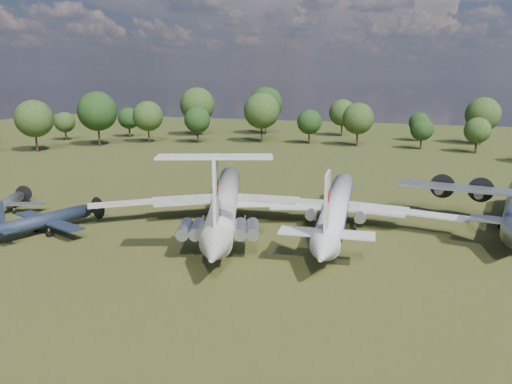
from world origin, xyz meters
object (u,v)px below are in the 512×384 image
(small_prop_west, at_px, (44,224))
(small_prop_northwest, at_px, (5,206))
(il62_airliner, at_px, (225,207))
(tu104_jet, at_px, (336,212))
(person_on_il62, at_px, (218,208))

(small_prop_west, relative_size, small_prop_northwest, 1.21)
(il62_airliner, relative_size, tu104_jet, 1.10)
(tu104_jet, bearing_deg, small_prop_northwest, -175.45)
(small_prop_northwest, xyz_separation_m, person_on_il62, (34.61, -6.01, 4.34))
(tu104_jet, xyz_separation_m, small_prop_northwest, (-44.19, -8.47, -1.02))
(il62_airliner, bearing_deg, person_on_il62, -90.00)
(small_prop_west, bearing_deg, tu104_jet, 42.39)
(small_prop_west, xyz_separation_m, small_prop_northwest, (-11.64, 5.49, -0.21))
(small_prop_northwest, height_order, person_on_il62, person_on_il62)
(il62_airliner, xyz_separation_m, small_prop_northwest, (-30.43, -5.62, -1.18))
(tu104_jet, height_order, small_prop_northwest, tu104_jet)
(tu104_jet, bearing_deg, person_on_il62, -129.77)
(small_prop_northwest, bearing_deg, il62_airliner, -10.49)
(tu104_jet, height_order, small_prop_west, tu104_jet)
(il62_airliner, relative_size, small_prop_west, 2.66)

